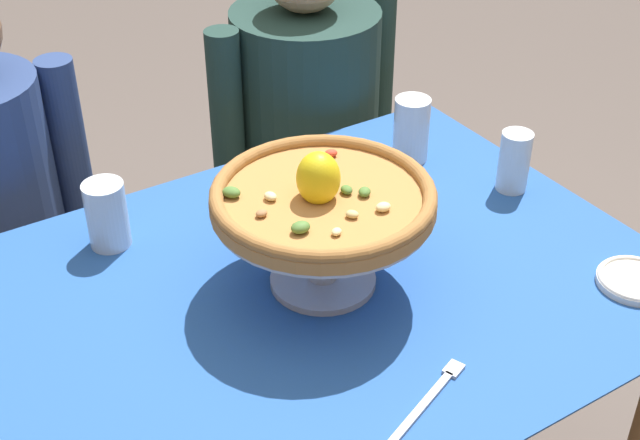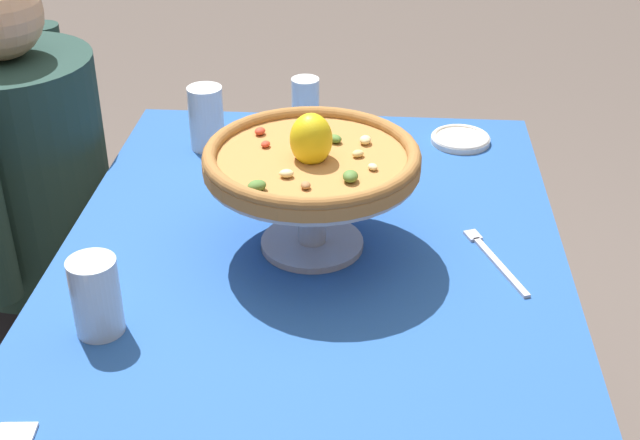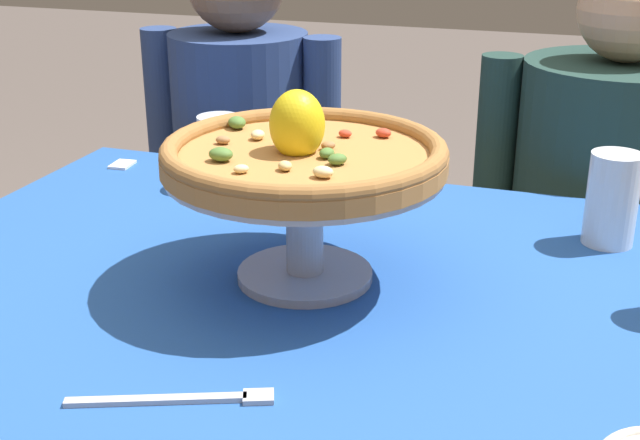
% 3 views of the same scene
% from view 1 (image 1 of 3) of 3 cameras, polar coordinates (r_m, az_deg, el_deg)
% --- Properties ---
extents(dining_table, '(1.17, 0.89, 0.77)m').
position_cam_1_polar(dining_table, '(1.58, -0.10, -7.61)').
color(dining_table, olive).
rests_on(dining_table, ground).
extents(pizza_stand, '(0.36, 0.36, 0.16)m').
position_cam_1_polar(pizza_stand, '(1.44, 0.17, -0.77)').
color(pizza_stand, '#B7B7C1').
rests_on(pizza_stand, dining_table).
extents(pizza, '(0.37, 0.37, 0.10)m').
position_cam_1_polar(pizza, '(1.40, 0.16, 1.62)').
color(pizza, '#AD753D').
rests_on(pizza, pizza_stand).
extents(water_glass_back_left, '(0.07, 0.07, 0.13)m').
position_cam_1_polar(water_glass_back_left, '(1.61, -13.74, 0.09)').
color(water_glass_back_left, silver).
rests_on(water_glass_back_left, dining_table).
extents(water_glass_back_right, '(0.07, 0.07, 0.14)m').
position_cam_1_polar(water_glass_back_right, '(1.83, 5.98, 5.65)').
color(water_glass_back_right, white).
rests_on(water_glass_back_right, dining_table).
extents(water_glass_side_right, '(0.06, 0.06, 0.12)m').
position_cam_1_polar(water_glass_side_right, '(1.77, 12.56, 3.53)').
color(water_glass_side_right, silver).
rests_on(water_glass_side_right, dining_table).
extents(side_plate, '(0.13, 0.13, 0.02)m').
position_cam_1_polar(side_plate, '(1.59, 19.91, -3.71)').
color(side_plate, silver).
rests_on(side_plate, dining_table).
extents(dinner_fork, '(0.21, 0.10, 0.01)m').
position_cam_1_polar(dinner_fork, '(1.30, 7.07, -11.61)').
color(dinner_fork, '#B7B7C1').
rests_on(dinner_fork, dining_table).
extents(diner_left, '(0.46, 0.32, 1.18)m').
position_cam_1_polar(diner_left, '(2.06, -20.15, -2.06)').
color(diner_left, '#1E3833').
rests_on(diner_left, ground).
extents(diner_right, '(0.52, 0.37, 1.15)m').
position_cam_1_polar(diner_right, '(2.26, -0.89, 4.13)').
color(diner_right, black).
rests_on(diner_right, ground).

